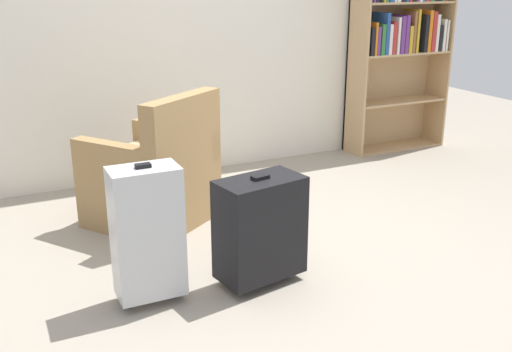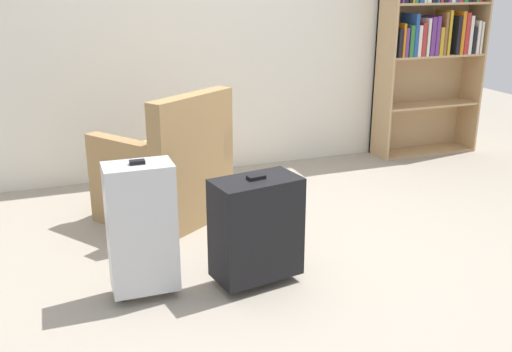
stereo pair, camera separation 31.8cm
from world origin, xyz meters
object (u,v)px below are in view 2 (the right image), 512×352
Objects in this scene: armchair at (167,175)px; suitcase_silver at (142,228)px; bookshelf at (431,33)px; mug at (247,203)px; suitcase_black at (256,228)px.

armchair is 1.29× the size of suitcase_silver.
armchair is (-2.64, -0.78, -0.81)m from bookshelf.
mug is 1.11m from suitcase_black.
armchair is 1.11m from suitcase_black.
bookshelf is 1.88× the size of armchair.
mug is at bearing 46.60° from suitcase_silver.
suitcase_black is 0.61m from suitcase_silver.
bookshelf reaches higher than suitcase_black.
bookshelf is 2.93× the size of suitcase_black.
bookshelf is 3.56m from suitcase_silver.
armchair reaches higher than suitcase_black.
suitcase_silver reaches higher than suitcase_black.
suitcase_black reaches higher than mug.
suitcase_silver is at bearing -133.40° from mug.
bookshelf is 3.13m from suitcase_black.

